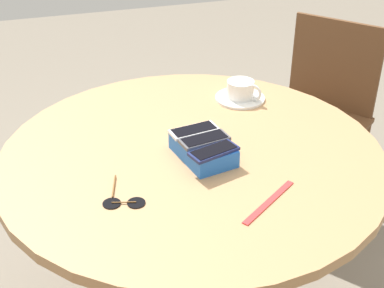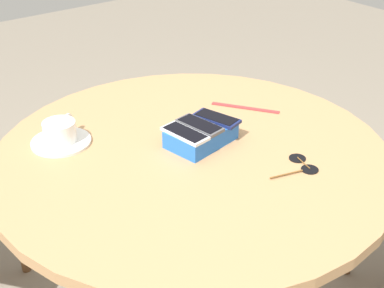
{
  "view_description": "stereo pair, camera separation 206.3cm",
  "coord_description": "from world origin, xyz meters",
  "px_view_note": "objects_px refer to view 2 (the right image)",
  "views": [
    {
      "loc": [
        -1.22,
        0.39,
        1.56
      ],
      "look_at": [
        0.0,
        0.0,
        0.8
      ],
      "focal_mm": 50.0,
      "sensor_mm": 36.0,
      "label": 1
    },
    {
      "loc": [
        0.76,
        0.98,
        1.52
      ],
      "look_at": [
        0.0,
        0.0,
        0.8
      ],
      "focal_mm": 50.0,
      "sensor_mm": 36.0,
      "label": 2
    }
  ],
  "objects_px": {
    "phone_box": "(201,135)",
    "phone_navy": "(217,118)",
    "coffee_cup": "(60,131)",
    "phone_white": "(185,133)",
    "round_table": "(192,184)",
    "saucer": "(61,142)",
    "phone_gray": "(200,125)",
    "lanyard_strap": "(245,108)",
    "sunglasses": "(302,165)"
  },
  "relations": [
    {
      "from": "phone_box",
      "to": "phone_gray",
      "type": "height_order",
      "value": "phone_gray"
    },
    {
      "from": "lanyard_strap",
      "to": "round_table",
      "type": "bearing_deg",
      "value": 19.56
    },
    {
      "from": "lanyard_strap",
      "to": "sunglasses",
      "type": "height_order",
      "value": "sunglasses"
    },
    {
      "from": "phone_white",
      "to": "lanyard_strap",
      "type": "xyz_separation_m",
      "value": [
        -0.3,
        -0.09,
        -0.05
      ]
    },
    {
      "from": "coffee_cup",
      "to": "sunglasses",
      "type": "relative_size",
      "value": 0.73
    },
    {
      "from": "round_table",
      "to": "coffee_cup",
      "type": "relative_size",
      "value": 9.83
    },
    {
      "from": "phone_box",
      "to": "phone_navy",
      "type": "bearing_deg",
      "value": -172.51
    },
    {
      "from": "round_table",
      "to": "phone_box",
      "type": "distance_m",
      "value": 0.14
    },
    {
      "from": "coffee_cup",
      "to": "phone_navy",
      "type": "bearing_deg",
      "value": 148.04
    },
    {
      "from": "lanyard_strap",
      "to": "sunglasses",
      "type": "bearing_deg",
      "value": 71.82
    },
    {
      "from": "phone_box",
      "to": "lanyard_strap",
      "type": "distance_m",
      "value": 0.26
    },
    {
      "from": "phone_box",
      "to": "phone_white",
      "type": "xyz_separation_m",
      "value": [
        0.06,
        0.01,
        0.03
      ]
    },
    {
      "from": "lanyard_strap",
      "to": "sunglasses",
      "type": "xyz_separation_m",
      "value": [
        0.11,
        0.34,
        0.0
      ]
    },
    {
      "from": "phone_navy",
      "to": "phone_white",
      "type": "xyz_separation_m",
      "value": [
        0.12,
        0.02,
        -0.0
      ]
    },
    {
      "from": "phone_navy",
      "to": "saucer",
      "type": "height_order",
      "value": "phone_navy"
    },
    {
      "from": "round_table",
      "to": "phone_navy",
      "type": "relative_size",
      "value": 7.57
    },
    {
      "from": "phone_box",
      "to": "phone_white",
      "type": "height_order",
      "value": "phone_white"
    },
    {
      "from": "saucer",
      "to": "lanyard_strap",
      "type": "height_order",
      "value": "saucer"
    },
    {
      "from": "coffee_cup",
      "to": "sunglasses",
      "type": "height_order",
      "value": "coffee_cup"
    },
    {
      "from": "phone_navy",
      "to": "coffee_cup",
      "type": "height_order",
      "value": "coffee_cup"
    },
    {
      "from": "phone_gray",
      "to": "lanyard_strap",
      "type": "bearing_deg",
      "value": -161.81
    },
    {
      "from": "round_table",
      "to": "lanyard_strap",
      "type": "relative_size",
      "value": 5.02
    },
    {
      "from": "phone_navy",
      "to": "sunglasses",
      "type": "distance_m",
      "value": 0.27
    },
    {
      "from": "round_table",
      "to": "phone_white",
      "type": "bearing_deg",
      "value": -33.38
    },
    {
      "from": "phone_navy",
      "to": "lanyard_strap",
      "type": "height_order",
      "value": "phone_navy"
    },
    {
      "from": "phone_navy",
      "to": "phone_gray",
      "type": "xyz_separation_m",
      "value": [
        0.06,
        0.0,
        0.0
      ]
    },
    {
      "from": "round_table",
      "to": "saucer",
      "type": "height_order",
      "value": "saucer"
    },
    {
      "from": "phone_gray",
      "to": "phone_white",
      "type": "bearing_deg",
      "value": 10.93
    },
    {
      "from": "round_table",
      "to": "phone_navy",
      "type": "bearing_deg",
      "value": -166.51
    },
    {
      "from": "phone_box",
      "to": "coffee_cup",
      "type": "relative_size",
      "value": 1.84
    },
    {
      "from": "coffee_cup",
      "to": "phone_box",
      "type": "bearing_deg",
      "value": 142.18
    },
    {
      "from": "phone_navy",
      "to": "sunglasses",
      "type": "xyz_separation_m",
      "value": [
        -0.07,
        0.26,
        -0.05
      ]
    },
    {
      "from": "round_table",
      "to": "coffee_cup",
      "type": "xyz_separation_m",
      "value": [
        0.26,
        -0.25,
        0.15
      ]
    },
    {
      "from": "phone_box",
      "to": "sunglasses",
      "type": "relative_size",
      "value": 1.34
    },
    {
      "from": "phone_box",
      "to": "round_table",
      "type": "bearing_deg",
      "value": 21.28
    },
    {
      "from": "phone_white",
      "to": "coffee_cup",
      "type": "relative_size",
      "value": 1.29
    },
    {
      "from": "saucer",
      "to": "sunglasses",
      "type": "xyz_separation_m",
      "value": [
        -0.44,
        0.49,
        -0.0
      ]
    },
    {
      "from": "phone_gray",
      "to": "coffee_cup",
      "type": "bearing_deg",
      "value": -37.45
    },
    {
      "from": "phone_box",
      "to": "saucer",
      "type": "xyz_separation_m",
      "value": [
        0.31,
        -0.24,
        -0.02
      ]
    },
    {
      "from": "phone_white",
      "to": "coffee_cup",
      "type": "height_order",
      "value": "coffee_cup"
    },
    {
      "from": "phone_gray",
      "to": "sunglasses",
      "type": "relative_size",
      "value": 0.95
    },
    {
      "from": "sunglasses",
      "to": "saucer",
      "type": "bearing_deg",
      "value": -47.76
    },
    {
      "from": "phone_gray",
      "to": "round_table",
      "type": "bearing_deg",
      "value": 26.93
    },
    {
      "from": "round_table",
      "to": "saucer",
      "type": "distance_m",
      "value": 0.38
    },
    {
      "from": "sunglasses",
      "to": "lanyard_strap",
      "type": "bearing_deg",
      "value": -108.18
    },
    {
      "from": "phone_box",
      "to": "coffee_cup",
      "type": "bearing_deg",
      "value": -37.82
    },
    {
      "from": "saucer",
      "to": "phone_navy",
      "type": "bearing_deg",
      "value": 148.4
    },
    {
      "from": "round_table",
      "to": "phone_navy",
      "type": "height_order",
      "value": "phone_navy"
    },
    {
      "from": "phone_box",
      "to": "phone_gray",
      "type": "distance_m",
      "value": 0.03
    },
    {
      "from": "round_table",
      "to": "lanyard_strap",
      "type": "height_order",
      "value": "lanyard_strap"
    }
  ]
}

